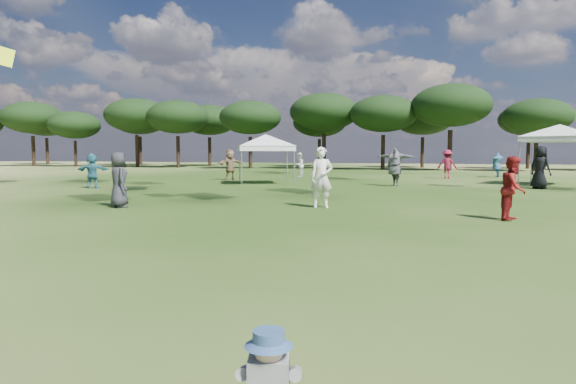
% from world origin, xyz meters
% --- Properties ---
extents(tree_line, '(108.78, 17.63, 7.77)m').
position_xyz_m(tree_line, '(2.39, 47.41, 5.42)').
color(tree_line, black).
rests_on(tree_line, ground).
extents(tent_left, '(5.08, 5.08, 2.83)m').
position_xyz_m(tent_left, '(-6.54, 22.85, 2.40)').
color(tent_left, gray).
rests_on(tent_left, ground).
extents(tent_right, '(5.86, 5.86, 3.27)m').
position_xyz_m(tent_right, '(7.60, 25.81, 2.85)').
color(tent_right, gray).
rests_on(tent_right, ground).
extents(toddler, '(0.43, 0.47, 0.59)m').
position_xyz_m(toddler, '(0.64, 2.02, 0.26)').
color(toddler, black).
rests_on(toddler, ground).
extents(festival_crowd, '(30.67, 23.05, 1.93)m').
position_xyz_m(festival_crowd, '(1.49, 22.39, 0.87)').
color(festival_crowd, maroon).
rests_on(festival_crowd, ground).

